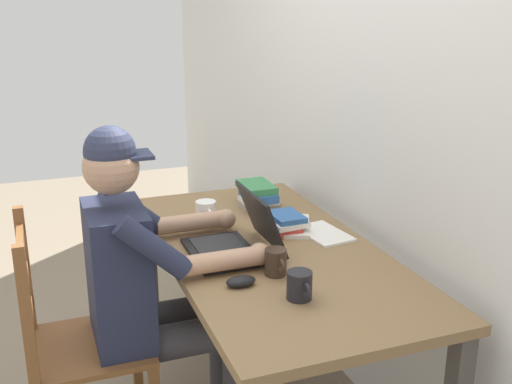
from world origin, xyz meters
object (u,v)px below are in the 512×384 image
at_px(wooden_chair, 74,346).
at_px(coffee_mug_white, 206,213).
at_px(coffee_mug_dark, 276,262).
at_px(desk, 269,269).
at_px(coffee_mug_spare, 300,286).
at_px(computer_mouse, 241,281).
at_px(seated_person, 149,277).
at_px(book_stack_main, 258,196).
at_px(book_stack_side, 286,222).
at_px(laptop, 237,238).

relative_size(wooden_chair, coffee_mug_white, 7.67).
bearing_deg(wooden_chair, coffee_mug_dark, 68.08).
bearing_deg(desk, coffee_mug_spare, -9.13).
relative_size(computer_mouse, coffee_mug_dark, 0.89).
bearing_deg(seated_person, book_stack_main, 125.11).
xyz_separation_m(desk, coffee_mug_spare, (0.42, -0.07, 0.14)).
bearing_deg(seated_person, book_stack_side, 99.32).
xyz_separation_m(coffee_mug_dark, book_stack_main, (-0.67, 0.19, 0.01)).
height_order(coffee_mug_white, coffee_mug_spare, coffee_mug_white).
distance_m(laptop, coffee_mug_dark, 0.25).
xyz_separation_m(desk, computer_mouse, (0.28, -0.21, 0.11)).
bearing_deg(coffee_mug_white, book_stack_main, 112.05).
xyz_separation_m(desk, laptop, (-0.00, -0.13, 0.15)).
xyz_separation_m(coffee_mug_dark, book_stack_side, (-0.36, 0.19, -0.01)).
height_order(laptop, computer_mouse, laptop).
distance_m(coffee_mug_white, coffee_mug_dark, 0.57).
height_order(coffee_mug_white, book_stack_main, book_stack_main).
bearing_deg(coffee_mug_dark, laptop, -166.83).
xyz_separation_m(wooden_chair, computer_mouse, (0.31, 0.53, 0.30)).
relative_size(desk, wooden_chair, 1.63).
xyz_separation_m(coffee_mug_white, coffee_mug_spare, (0.75, 0.08, -0.00)).
bearing_deg(wooden_chair, computer_mouse, 59.78).
bearing_deg(wooden_chair, book_stack_main, 115.26).
bearing_deg(computer_mouse, wooden_chair, -120.22).
height_order(laptop, book_stack_side, laptop).
bearing_deg(coffee_mug_dark, computer_mouse, -74.54).
bearing_deg(desk, laptop, -92.22).
height_order(seated_person, wooden_chair, seated_person).
height_order(desk, computer_mouse, computer_mouse).
relative_size(computer_mouse, book_stack_main, 0.47).
distance_m(coffee_mug_white, book_stack_main, 0.29).
bearing_deg(desk, seated_person, -93.88).
distance_m(wooden_chair, book_stack_side, 0.92).
height_order(book_stack_main, book_stack_side, book_stack_main).
bearing_deg(wooden_chair, coffee_mug_spare, 55.70).
bearing_deg(computer_mouse, desk, 142.69).
distance_m(desk, wooden_chair, 0.76).
relative_size(laptop, book_stack_main, 1.55).
relative_size(coffee_mug_spare, book_stack_side, 0.68).
bearing_deg(laptop, coffee_mug_dark, 13.17).
xyz_separation_m(wooden_chair, coffee_mug_dark, (0.27, 0.66, 0.33)).
height_order(wooden_chair, coffee_mug_dark, wooden_chair).
bearing_deg(book_stack_side, laptop, -64.11).
bearing_deg(coffee_mug_white, desk, 25.29).
bearing_deg(book_stack_main, coffee_mug_white, -67.95).
bearing_deg(book_stack_main, desk, -15.30).
distance_m(coffee_mug_dark, coffee_mug_spare, 0.19).
relative_size(seated_person, coffee_mug_dark, 11.06).
distance_m(seated_person, coffee_mug_spare, 0.61).
height_order(wooden_chair, coffee_mug_spare, wooden_chair).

